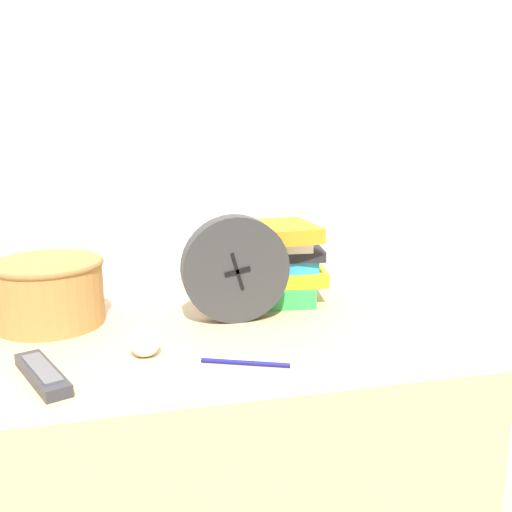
# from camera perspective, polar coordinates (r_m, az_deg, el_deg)

# --- Properties ---
(wall_back) EXTENTS (6.00, 0.04, 2.40)m
(wall_back) POSITION_cam_1_polar(r_m,az_deg,el_deg) (1.52, -10.04, 16.20)
(wall_back) COLOR silver
(wall_back) RESTS_ON ground_plane
(desk) EXTENTS (1.08, 0.64, 0.70)m
(desk) POSITION_cam_1_polar(r_m,az_deg,el_deg) (1.37, -7.25, -21.07)
(desk) COLOR tan
(desk) RESTS_ON ground_plane
(desk_clock) EXTENTS (0.22, 0.05, 0.22)m
(desk_clock) POSITION_cam_1_polar(r_m,az_deg,el_deg) (1.22, -1.97, -1.26)
(desk_clock) COLOR #333333
(desk_clock) RESTS_ON desk
(book_stack) EXTENTS (0.25, 0.22, 0.18)m
(book_stack) POSITION_cam_1_polar(r_m,az_deg,el_deg) (1.36, 1.56, -0.57)
(book_stack) COLOR green
(book_stack) RESTS_ON desk
(basket) EXTENTS (0.22, 0.22, 0.13)m
(basket) POSITION_cam_1_polar(r_m,az_deg,el_deg) (1.28, -19.17, -3.08)
(basket) COLOR #B27A3D
(basket) RESTS_ON desk
(tv_remote) EXTENTS (0.10, 0.18, 0.02)m
(tv_remote) POSITION_cam_1_polar(r_m,az_deg,el_deg) (1.04, -19.68, -10.53)
(tv_remote) COLOR #333338
(tv_remote) RESTS_ON desk
(crumpled_paper_ball) EXTENTS (0.06, 0.06, 0.06)m
(crumpled_paper_ball) POSITION_cam_1_polar(r_m,az_deg,el_deg) (1.09, -10.54, -7.99)
(crumpled_paper_ball) COLOR white
(crumpled_paper_ball) RESTS_ON desk
(pen) EXTENTS (0.15, 0.07, 0.01)m
(pen) POSITION_cam_1_polar(r_m,az_deg,el_deg) (1.04, -1.03, -10.13)
(pen) COLOR navy
(pen) RESTS_ON desk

